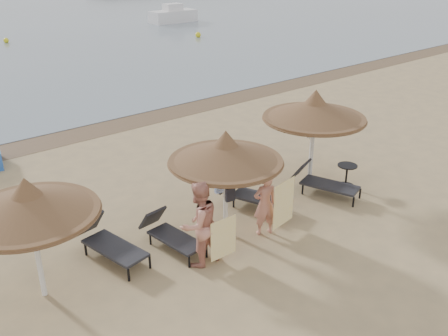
% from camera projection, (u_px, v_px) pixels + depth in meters
% --- Properties ---
extents(ground, '(160.00, 160.00, 0.00)m').
position_uv_depth(ground, '(261.00, 249.00, 10.90)').
color(ground, tan).
rests_on(ground, ground).
extents(wet_sand_strip, '(200.00, 1.60, 0.01)m').
position_uv_depth(wet_sand_strip, '(77.00, 134.00, 17.53)').
color(wet_sand_strip, brown).
rests_on(wet_sand_strip, ground).
extents(palapa_left, '(2.48, 2.48, 2.46)m').
position_uv_depth(palapa_left, '(28.00, 204.00, 8.69)').
color(palapa_left, silver).
rests_on(palapa_left, ground).
extents(palapa_center, '(2.53, 2.53, 2.51)m').
position_uv_depth(palapa_center, '(226.00, 153.00, 10.71)').
color(palapa_center, silver).
rests_on(palapa_center, ground).
extents(palapa_right, '(2.73, 2.73, 2.70)m').
position_uv_depth(palapa_right, '(315.00, 110.00, 12.96)').
color(palapa_right, silver).
rests_on(palapa_right, ground).
extents(lounger_far_left, '(0.95, 1.95, 0.84)m').
position_uv_depth(lounger_far_left, '(107.00, 241.00, 10.51)').
color(lounger_far_left, black).
rests_on(lounger_far_left, ground).
extents(lounger_near_left, '(0.76, 1.73, 0.75)m').
position_uv_depth(lounger_near_left, '(169.00, 233.00, 10.89)').
color(lounger_near_left, black).
rests_on(lounger_near_left, ground).
extents(lounger_near_right, '(1.19, 1.89, 0.81)m').
position_uv_depth(lounger_near_right, '(252.00, 194.00, 12.53)').
color(lounger_near_right, black).
rests_on(lounger_near_right, ground).
extents(lounger_far_right, '(1.18, 1.93, 0.82)m').
position_uv_depth(lounger_far_right, '(321.00, 181.00, 13.19)').
color(lounger_far_right, black).
rests_on(lounger_far_right, ground).
extents(side_table, '(0.54, 0.54, 0.65)m').
position_uv_depth(side_table, '(346.00, 177.00, 13.60)').
color(side_table, black).
rests_on(side_table, ground).
extents(person_left, '(1.03, 0.71, 2.16)m').
position_uv_depth(person_left, '(199.00, 218.00, 10.01)').
color(person_left, tan).
rests_on(person_left, ground).
extents(person_right, '(0.94, 0.76, 1.75)m').
position_uv_depth(person_right, '(265.00, 199.00, 11.16)').
color(person_right, tan).
rests_on(person_right, ground).
extents(towel_left, '(0.65, 0.04, 0.90)m').
position_uv_depth(towel_left, '(223.00, 238.00, 10.15)').
color(towel_left, yellow).
rests_on(towel_left, ground).
extents(towel_right, '(0.78, 0.16, 1.10)m').
position_uv_depth(towel_right, '(284.00, 203.00, 11.24)').
color(towel_right, yellow).
rests_on(towel_right, ground).
extents(bag_patterned, '(0.29, 0.12, 0.35)m').
position_uv_depth(bag_patterned, '(221.00, 185.00, 11.18)').
color(bag_patterned, white).
rests_on(bag_patterned, ground).
extents(bag_dark, '(0.23, 0.11, 0.31)m').
position_uv_depth(bag_dark, '(230.00, 195.00, 10.98)').
color(bag_dark, black).
rests_on(bag_dark, ground).
extents(buoy_mid, '(0.35, 0.35, 0.35)m').
position_uv_depth(buoy_mid, '(6.00, 40.00, 33.58)').
color(buoy_mid, yellow).
rests_on(buoy_mid, ground).
extents(buoy_right, '(0.39, 0.39, 0.39)m').
position_uv_depth(buoy_right, '(198.00, 35.00, 35.55)').
color(buoy_right, yellow).
rests_on(buoy_right, ground).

